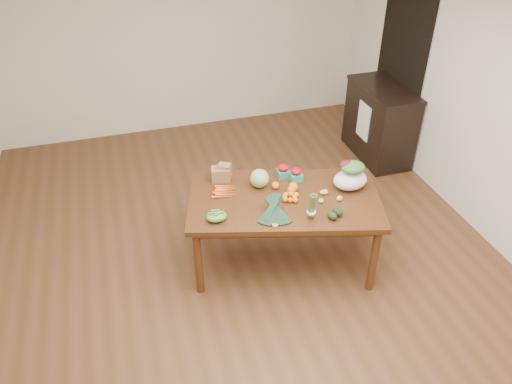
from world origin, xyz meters
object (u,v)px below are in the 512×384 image
object	(u,v)px
kale_bunch	(275,211)
salad_bag	(351,177)
mandarin_cluster	(291,195)
cabbage	(259,178)
dining_table	(283,230)
asparagus_bundle	(312,206)
cabinet	(380,123)
paper_bag	(220,173)

from	to	relation	value
kale_bunch	salad_bag	world-z (taller)	salad_bag
kale_bunch	mandarin_cluster	bearing A→B (deg)	61.49
cabbage	kale_bunch	distance (m)	0.51
mandarin_cluster	dining_table	bearing A→B (deg)	149.56
asparagus_bundle	cabinet	bearing A→B (deg)	63.51
dining_table	paper_bag	world-z (taller)	paper_bag
paper_bag	mandarin_cluster	world-z (taller)	paper_bag
cabinet	kale_bunch	xyz separation A→B (m)	(-2.03, -1.83, 0.36)
cabbage	mandarin_cluster	bearing A→B (deg)	-52.42
paper_bag	kale_bunch	xyz separation A→B (m)	(0.29, -0.71, -0.00)
cabinet	asparagus_bundle	world-z (taller)	asparagus_bundle
mandarin_cluster	asparagus_bundle	xyz separation A→B (m)	(0.07, -0.32, 0.09)
mandarin_cluster	cabbage	bearing A→B (deg)	127.58
dining_table	salad_bag	distance (m)	0.80
cabinet	paper_bag	size ratio (longest dim) A/B	4.50
paper_bag	cabbage	bearing A→B (deg)	-32.92
dining_table	cabinet	size ratio (longest dim) A/B	1.67
cabinet	mandarin_cluster	xyz separation A→B (m)	(-1.80, -1.59, 0.32)
cabinet	mandarin_cluster	size ratio (longest dim) A/B	5.67
paper_bag	salad_bag	world-z (taller)	salad_bag
kale_bunch	asparagus_bundle	xyz separation A→B (m)	(0.30, -0.08, 0.05)
dining_table	mandarin_cluster	world-z (taller)	mandarin_cluster
paper_bag	cabbage	xyz separation A→B (m)	(0.32, -0.21, 0.01)
mandarin_cluster	salad_bag	bearing A→B (deg)	0.22
mandarin_cluster	kale_bunch	world-z (taller)	kale_bunch
paper_bag	mandarin_cluster	size ratio (longest dim) A/B	1.26
cabinet	mandarin_cluster	world-z (taller)	cabinet
cabinet	dining_table	bearing A→B (deg)	-139.59
kale_bunch	paper_bag	bearing A→B (deg)	128.04
kale_bunch	asparagus_bundle	bearing A→B (deg)	0.84
dining_table	paper_bag	bearing A→B (deg)	152.61
cabinet	cabbage	world-z (taller)	cabinet
mandarin_cluster	asparagus_bundle	world-z (taller)	asparagus_bundle
dining_table	paper_bag	xyz separation A→B (m)	(-0.48, 0.45, 0.46)
asparagus_bundle	kale_bunch	bearing A→B (deg)	-179.16
dining_table	kale_bunch	distance (m)	0.56
paper_bag	kale_bunch	world-z (taller)	same
mandarin_cluster	kale_bunch	distance (m)	0.33
salad_bag	cabinet	bearing A→B (deg)	52.57
cabinet	kale_bunch	distance (m)	2.75
cabbage	salad_bag	world-z (taller)	salad_bag
dining_table	cabinet	world-z (taller)	cabinet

